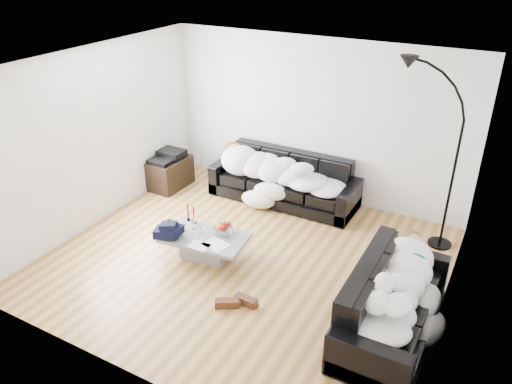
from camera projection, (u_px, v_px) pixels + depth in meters
The scene contains 24 objects.
ground at pixel (245, 260), 6.74m from camera, with size 5.00×5.00×0.00m, color olive.
wall_back at pixel (315, 120), 7.91m from camera, with size 5.00×0.02×2.60m, color silver.
wall_left at pixel (95, 138), 7.22m from camera, with size 0.02×4.50×2.60m, color silver.
wall_right at pixel (457, 223), 5.08m from camera, with size 0.02×4.50×2.60m, color silver.
ceiling at pixel (243, 67), 5.56m from camera, with size 5.00×5.00×0.00m, color white.
sofa_back at pixel (284, 179), 8.08m from camera, with size 2.41×0.83×0.79m, color black.
sofa_right at pixel (394, 300), 5.38m from camera, with size 1.96×0.84×0.80m, color black.
sleeper_back at pixel (283, 167), 7.94m from camera, with size 2.04×0.70×0.41m, color white, non-canonical shape.
sleeper_right at pixel (396, 283), 5.28m from camera, with size 1.68×0.71×0.41m, color white, non-canonical shape.
teal_cushion at pixel (406, 247), 5.74m from camera, with size 0.36×0.30×0.20m, color #0C4858.
coffee_table at pixel (206, 246), 6.75m from camera, with size 1.12×0.65×0.33m, color #939699.
fruit_bowl at pixel (223, 227), 6.72m from camera, with size 0.26×0.26×0.16m, color white.
wine_glass_a at pixel (193, 223), 6.80m from camera, with size 0.07×0.07×0.18m, color white.
wine_glass_b at pixel (186, 226), 6.75m from camera, with size 0.06×0.06×0.15m, color white.
wine_glass_c at pixel (200, 229), 6.68m from camera, with size 0.07×0.07×0.16m, color white.
candle_left at pixel (188, 212), 6.98m from camera, with size 0.05×0.05×0.27m, color maroon.
candle_right at pixel (194, 215), 6.91m from camera, with size 0.05×0.05×0.27m, color maroon.
newspaper_a at pixel (216, 244), 6.48m from camera, with size 0.33×0.25×0.01m, color silver.
newspaper_b at pixel (199, 246), 6.45m from camera, with size 0.27×0.20×0.01m, color silver.
navy_jacket at pixel (169, 225), 6.59m from camera, with size 0.35×0.29×0.17m, color black, non-canonical shape.
shoes at pixel (236, 302), 5.89m from camera, with size 0.48×0.35×0.11m, color #472311, non-canonical shape.
av_cabinet at pixel (170, 173), 8.62m from camera, with size 0.51×0.75×0.51m, color black.
stereo at pixel (168, 156), 8.47m from camera, with size 0.44×0.34×0.13m, color black.
floor_lamp at pixel (454, 172), 6.57m from camera, with size 0.82×0.33×2.26m, color black, non-canonical shape.
Camera 1 is at (2.80, -4.82, 3.90)m, focal length 35.00 mm.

